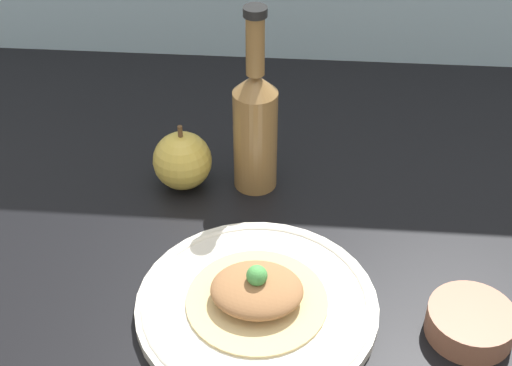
# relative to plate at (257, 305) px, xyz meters

# --- Properties ---
(ground_plane) EXTENTS (1.80, 1.10, 0.04)m
(ground_plane) POSITION_rel_plate_xyz_m (0.09, 0.13, -0.03)
(ground_plane) COLOR black
(plate) EXTENTS (0.30, 0.30, 0.02)m
(plate) POSITION_rel_plate_xyz_m (0.00, 0.00, 0.00)
(plate) COLOR silver
(plate) RESTS_ON ground_plane
(plated_food) EXTENTS (0.17, 0.17, 0.06)m
(plated_food) POSITION_rel_plate_xyz_m (-0.00, 0.00, 0.02)
(plated_food) COLOR #D6BC7F
(plated_food) RESTS_ON plate
(cider_bottle) EXTENTS (0.06, 0.06, 0.28)m
(cider_bottle) POSITION_rel_plate_xyz_m (-0.02, 0.25, 0.09)
(cider_bottle) COLOR olive
(cider_bottle) RESTS_ON ground_plane
(apple) EXTENTS (0.09, 0.09, 0.10)m
(apple) POSITION_rel_plate_xyz_m (-0.13, 0.24, 0.03)
(apple) COLOR gold
(apple) RESTS_ON ground_plane
(dipping_bowl) EXTENTS (0.10, 0.10, 0.04)m
(dipping_bowl) POSITION_rel_plate_xyz_m (0.25, -0.01, 0.01)
(dipping_bowl) COLOR #996047
(dipping_bowl) RESTS_ON ground_plane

